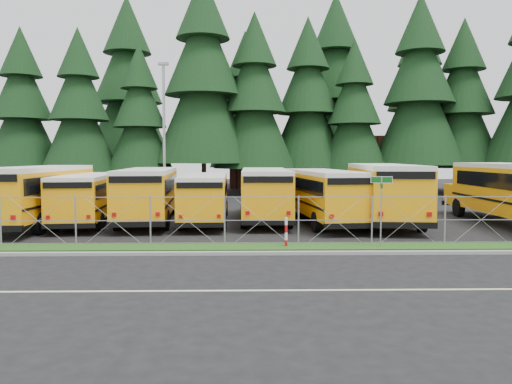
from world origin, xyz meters
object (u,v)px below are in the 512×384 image
(bus_0, at_px, (42,196))
(bus_6, at_px, (382,193))
(light_standard, at_px, (164,129))
(bus_4, at_px, (265,195))
(bus_5, at_px, (322,197))
(street_sign, at_px, (381,196))
(bus_1, at_px, (90,199))
(bus_3, at_px, (205,199))
(bus_2, at_px, (149,195))
(striped_bollard, at_px, (286,232))

(bus_0, height_order, bus_6, bus_6)
(light_standard, bearing_deg, bus_4, -47.58)
(bus_5, xyz_separation_m, bus_6, (3.32, 0.30, 0.15))
(street_sign, bearing_deg, bus_1, 151.19)
(bus_3, bearing_deg, bus_6, -1.91)
(bus_0, height_order, bus_1, bus_0)
(bus_1, distance_m, light_standard, 9.90)
(bus_2, bearing_deg, bus_1, -173.58)
(bus_3, bearing_deg, bus_5, -4.76)
(street_sign, xyz_separation_m, striped_bollard, (-3.70, 0.16, -1.43))
(bus_2, height_order, light_standard, light_standard)
(bus_0, xyz_separation_m, bus_5, (14.81, 0.43, -0.11))
(bus_2, relative_size, bus_5, 1.02)
(bus_5, height_order, light_standard, light_standard)
(bus_4, xyz_separation_m, bus_5, (3.05, -1.24, -0.02))
(bus_1, height_order, striped_bollard, bus_1)
(bus_0, distance_m, bus_3, 8.53)
(bus_3, height_order, bus_5, bus_5)
(bus_0, xyz_separation_m, bus_6, (18.14, 0.72, 0.05))
(street_sign, bearing_deg, bus_5, 98.98)
(bus_3, bearing_deg, bus_1, -179.57)
(bus_0, xyz_separation_m, bus_1, (2.32, 0.56, -0.21))
(bus_3, distance_m, striped_bollard, 8.50)
(bus_0, xyz_separation_m, bus_2, (5.38, 1.15, -0.07))
(bus_1, relative_size, street_sign, 3.59)
(bus_0, relative_size, striped_bollard, 9.77)
(bus_4, height_order, street_sign, bus_4)
(bus_1, xyz_separation_m, bus_6, (15.82, 0.17, 0.26))
(bus_6, bearing_deg, street_sign, -100.31)
(street_sign, bearing_deg, striped_bollard, 177.55)
(bus_5, bearing_deg, street_sign, -87.38)
(bus_0, bearing_deg, street_sign, -23.61)
(bus_2, relative_size, bus_4, 1.01)
(striped_bollard, bearing_deg, bus_6, 52.12)
(bus_6, relative_size, street_sign, 4.30)
(street_sign, bearing_deg, bus_0, 156.47)
(light_standard, bearing_deg, striped_bollard, -65.27)
(bus_4, distance_m, bus_6, 6.44)
(bus_1, xyz_separation_m, striped_bollard, (9.96, -7.35, -0.72))
(bus_1, bearing_deg, striped_bollard, -42.55)
(bus_3, height_order, street_sign, street_sign)
(bus_2, distance_m, striped_bollard, 10.56)
(bus_5, relative_size, striped_bollard, 9.09)
(bus_3, bearing_deg, street_sign, -47.53)
(street_sign, bearing_deg, light_standard, 124.44)
(bus_6, bearing_deg, bus_5, -169.53)
(bus_4, bearing_deg, street_sign, -63.51)
(street_sign, distance_m, striped_bollard, 3.97)
(street_sign, bearing_deg, bus_4, 116.05)
(bus_0, relative_size, street_sign, 4.17)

